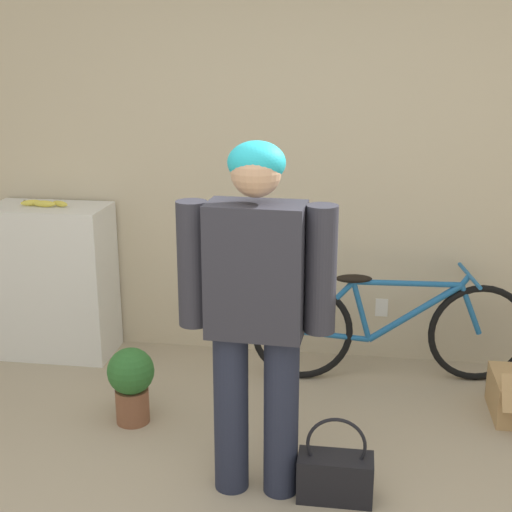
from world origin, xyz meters
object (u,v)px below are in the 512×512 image
Objects in this scene: banana at (44,203)px; handbag at (335,475)px; potted_plant at (131,381)px; person at (256,300)px; bicycle at (390,328)px.

banana reaches higher than handbag.
handbag is at bearing -25.44° from potted_plant.
potted_plant is (-0.76, 0.51, -0.69)m from person.
banana reaches higher than potted_plant.
person reaches higher than potted_plant.
banana is 0.76× the size of potted_plant.
bicycle reaches higher than potted_plant.
handbag is (1.92, -1.35, -0.91)m from banana.
handbag is at bearing -1.37° from person.
bicycle is at bearing -2.18° from banana.
potted_plant is at bearing 154.56° from handbag.
banana is at bearing 142.23° from person.
banana is at bearing 134.30° from potted_plant.
person is 0.96× the size of bicycle.
banana is (-2.20, 0.08, 0.69)m from bicycle.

